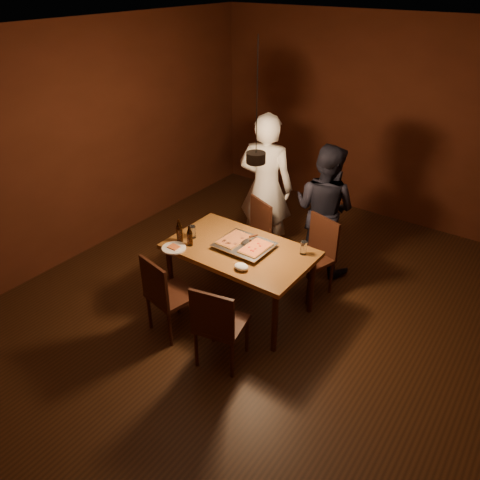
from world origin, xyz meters
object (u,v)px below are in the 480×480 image
Objects in this scene: chair_far_right at (316,249)px; pizza_tray at (244,246)px; chair_near_left at (165,290)px; pendant_lamp at (256,157)px; diner_white at (266,188)px; beer_bottle_a at (179,231)px; plate_slice at (174,248)px; chair_near_right at (217,320)px; beer_bottle_b at (190,236)px; dining_table at (240,254)px; chair_far_left at (253,229)px; diner_dark at (324,209)px.

pizza_tray is (-0.46, -0.74, 0.24)m from chair_far_right.
chair_near_left is 0.45× the size of pendant_lamp.
diner_white is 1.46m from pendant_lamp.
beer_bottle_a reaches higher than plate_slice.
pizza_tray is at bearing 97.20° from chair_near_right.
beer_bottle_b is at bearing 0.17° from beer_bottle_a.
chair_near_right is (0.35, -0.83, -0.14)m from dining_table.
pizza_tray is at bearing -169.26° from pendant_lamp.
dining_table is 2.73× the size of chair_far_left.
chair_near_right is at bearing -25.57° from plate_slice.
chair_far_right is at bearing 63.81° from pendant_lamp.
diner_dark is 1.44× the size of pendant_lamp.
chair_far_left is 0.55m from diner_white.
plate_slice is 0.16× the size of diner_dark.
pendant_lamp is (-0.21, 0.89, 1.22)m from chair_near_right.
chair_near_right is 2.13m from diner_white.
diner_white is (-0.09, 0.39, 0.39)m from chair_far_left.
chair_near_left is 2.15m from diner_dark.
beer_bottle_b is 1.37m from diner_white.
chair_near_right is 1.98× the size of beer_bottle_a.
pendant_lamp is (0.55, -1.06, 0.84)m from diner_white.
beer_bottle_a is 1.19m from pendant_lamp.
chair_near_right is 0.27× the size of diner_white.
beer_bottle_a is (-0.60, -0.25, 0.20)m from dining_table.
chair_near_right is 1.53m from pendant_lamp.
diner_dark is at bearing 57.94° from beer_bottle_a.
plate_slice is 1.30m from pendant_lamp.
diner_dark is at bearing 82.76° from chair_near_left.
chair_far_left is at bearing 82.25° from beer_bottle_b.
chair_far_right is 2.07× the size of beer_bottle_a.
pizza_tray is (0.03, 0.03, 0.10)m from dining_table.
chair_far_right is 1.77m from chair_near_left.
diner_white reaches higher than plate_slice.
beer_bottle_a is (-1.10, -1.03, 0.34)m from chair_far_right.
chair_near_left is 2.18× the size of beer_bottle_b.
beer_bottle_b is at bearing -151.10° from pizza_tray.
pendant_lamp reaches higher than chair_far_left.
pizza_tray is at bearing 24.12° from beer_bottle_a.
beer_bottle_b is at bearing 65.07° from diner_dark.
diner_white reaches higher than diner_dark.
pendant_lamp reaches higher than beer_bottle_b.
diner_dark is at bearing 77.64° from chair_near_right.
beer_bottle_b is (-0.96, -1.02, 0.33)m from chair_far_right.
diner_dark is (0.74, 0.12, -0.13)m from diner_white.
beer_bottle_b reaches higher than chair_far_left.
diner_white is at bearing 117.53° from pendant_lamp.
chair_near_left is (-0.35, -0.78, -0.14)m from dining_table.
pendant_lamp is (0.49, 0.83, 1.22)m from chair_near_left.
chair_far_right is 0.33× the size of diner_dark.
plate_slice is at bearing 69.13° from diner_white.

